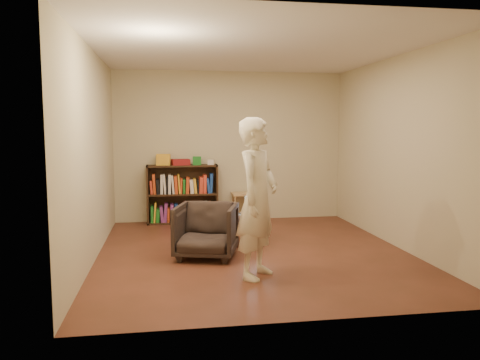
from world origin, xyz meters
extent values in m
plane|color=#472417|center=(0.00, 0.00, 0.00)|extent=(4.50, 4.50, 0.00)
plane|color=silver|center=(0.00, 0.00, 2.60)|extent=(4.50, 4.50, 0.00)
plane|color=#BCAE8E|center=(0.00, 2.25, 1.30)|extent=(4.00, 0.00, 4.00)
plane|color=#BCAE8E|center=(-2.00, 0.00, 1.30)|extent=(0.00, 4.50, 4.50)
plane|color=#BCAE8E|center=(2.00, 0.00, 1.30)|extent=(0.00, 4.50, 4.50)
cube|color=black|center=(-1.43, 2.08, 0.50)|extent=(0.03, 0.30, 1.00)
cube|color=black|center=(-0.26, 2.08, 0.50)|extent=(0.03, 0.30, 1.00)
cube|color=black|center=(-0.85, 2.22, 0.50)|extent=(1.20, 0.02, 1.00)
cube|color=black|center=(-0.85, 2.08, 0.01)|extent=(1.20, 0.30, 0.03)
cube|color=black|center=(-0.85, 2.08, 0.50)|extent=(1.14, 0.30, 0.03)
cube|color=black|center=(-0.85, 2.08, 0.98)|extent=(1.20, 0.30, 0.03)
cube|color=gold|center=(-1.16, 2.09, 1.09)|extent=(0.24, 0.18, 0.19)
cube|color=maroon|center=(-0.87, 2.06, 1.05)|extent=(0.33, 0.26, 0.10)
cube|color=#1D6C21|center=(-0.60, 2.05, 1.07)|extent=(0.15, 0.15, 0.14)
cube|color=silver|center=(-0.36, 2.06, 1.04)|extent=(0.12, 0.12, 0.08)
cube|color=#AE7F54|center=(0.18, 2.03, 0.49)|extent=(0.35, 0.35, 0.04)
cylinder|color=#AE7F54|center=(0.04, 1.89, 0.23)|extent=(0.03, 0.03, 0.47)
cylinder|color=#AE7F54|center=(0.31, 1.89, 0.23)|extent=(0.03, 0.03, 0.47)
cylinder|color=#AE7F54|center=(0.04, 2.17, 0.23)|extent=(0.03, 0.03, 0.47)
cylinder|color=#AE7F54|center=(0.31, 2.17, 0.23)|extent=(0.03, 0.03, 0.47)
imported|color=black|center=(-0.63, -0.14, 0.34)|extent=(0.91, 0.92, 0.68)
cube|color=black|center=(0.01, 0.42, 0.39)|extent=(0.40, 0.40, 0.04)
cylinder|color=black|center=(-0.17, 0.25, 0.19)|extent=(0.04, 0.04, 0.37)
cylinder|color=black|center=(0.18, 0.25, 0.19)|extent=(0.04, 0.04, 0.37)
cylinder|color=black|center=(-0.17, 0.60, 0.19)|extent=(0.04, 0.04, 0.37)
cylinder|color=black|center=(0.18, 0.60, 0.19)|extent=(0.04, 0.04, 0.37)
cube|color=silver|center=(0.01, 0.43, 0.42)|extent=(0.40, 0.41, 0.02)
cube|color=black|center=(0.01, 0.43, 0.43)|extent=(0.29, 0.30, 0.00)
cube|color=silver|center=(0.10, 0.51, 0.54)|extent=(0.24, 0.27, 0.24)
cube|color=#B6E2FF|center=(0.10, 0.51, 0.54)|extent=(0.20, 0.23, 0.20)
imported|color=beige|center=(-0.15, -1.01, 0.87)|extent=(0.70, 0.76, 1.74)
camera|label=1|loc=(-1.11, -5.91, 1.62)|focal=35.00mm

